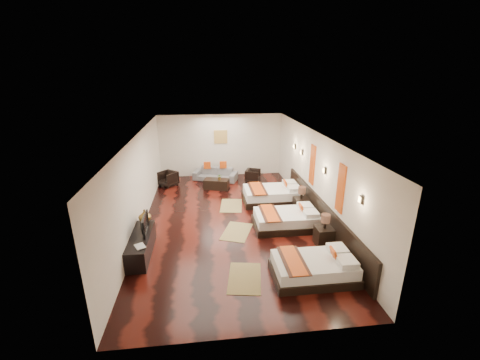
{
  "coord_description": "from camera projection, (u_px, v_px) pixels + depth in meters",
  "views": [
    {
      "loc": [
        -0.77,
        -9.12,
        4.59
      ],
      "look_at": [
        0.41,
        0.78,
        1.1
      ],
      "focal_mm": 23.35,
      "sensor_mm": 36.0,
      "label": 1
    }
  ],
  "objects": [
    {
      "name": "sconce_lounge",
      "position": [
        295.0,
        146.0,
        11.99
      ],
      "size": [
        0.07,
        0.12,
        0.18
      ],
      "color": "black",
      "rests_on": "right_wall"
    },
    {
      "name": "nightstand_b",
      "position": [
        301.0,
        204.0,
        10.61
      ],
      "size": [
        0.47,
        0.47,
        0.93
      ],
      "color": "black",
      "rests_on": "floor"
    },
    {
      "name": "tv",
      "position": [
        142.0,
        224.0,
        8.2
      ],
      "size": [
        0.14,
        0.82,
        0.47
      ],
      "primitive_type": "imported",
      "rotation": [
        0.0,
        0.0,
        1.61
      ],
      "color": "black",
      "rests_on": "tv_console"
    },
    {
      "name": "armchair_left",
      "position": [
        168.0,
        179.0,
        13.12
      ],
      "size": [
        0.95,
        0.95,
        0.62
      ],
      "primitive_type": "imported",
      "rotation": [
        0.0,
        0.0,
        -0.74
      ],
      "color": "black",
      "rests_on": "floor"
    },
    {
      "name": "sconce_mid",
      "position": [
        325.0,
        170.0,
        9.09
      ],
      "size": [
        0.07,
        0.12,
        0.18
      ],
      "color": "black",
      "rests_on": "right_wall"
    },
    {
      "name": "table_plant",
      "position": [
        220.0,
        177.0,
        12.68
      ],
      "size": [
        0.24,
        0.22,
        0.24
      ],
      "primitive_type": "imported",
      "rotation": [
        0.0,
        0.0,
        -0.14
      ],
      "color": "#27561C",
      "rests_on": "coffee_table"
    },
    {
      "name": "jute_mat_far",
      "position": [
        231.0,
        206.0,
        11.24
      ],
      "size": [
        0.9,
        1.29,
        0.01
      ],
      "primitive_type": "cube",
      "rotation": [
        0.0,
        0.0,
        -0.13
      ],
      "color": "olive",
      "rests_on": "floor"
    },
    {
      "name": "bed_mid",
      "position": [
        287.0,
        219.0,
        9.63
      ],
      "size": [
        1.97,
        1.24,
        0.75
      ],
      "color": "black",
      "rests_on": "floor"
    },
    {
      "name": "jute_mat_near",
      "position": [
        245.0,
        278.0,
        7.31
      ],
      "size": [
        0.94,
        1.31,
        0.01
      ],
      "primitive_type": "cube",
      "rotation": [
        0.0,
        0.0,
        -0.17
      ],
      "color": "olive",
      "rests_on": "floor"
    },
    {
      "name": "floor",
      "position": [
        230.0,
        220.0,
        10.15
      ],
      "size": [
        5.5,
        9.5,
        0.01
      ],
      "primitive_type": "cube",
      "color": "black",
      "rests_on": "ground"
    },
    {
      "name": "headboard_panel",
      "position": [
        321.0,
        214.0,
        9.55
      ],
      "size": [
        0.08,
        6.6,
        0.9
      ],
      "primitive_type": "cube",
      "color": "black",
      "rests_on": "floor"
    },
    {
      "name": "sconce_near",
      "position": [
        361.0,
        200.0,
        7.03
      ],
      "size": [
        0.07,
        0.12,
        0.18
      ],
      "color": "black",
      "rests_on": "right_wall"
    },
    {
      "name": "orange_panel_a",
      "position": [
        341.0,
        189.0,
        8.11
      ],
      "size": [
        0.04,
        0.4,
        1.3
      ],
      "primitive_type": "cube",
      "color": "#D86014",
      "rests_on": "right_wall"
    },
    {
      "name": "jute_mat_mid",
      "position": [
        237.0,
        232.0,
        9.42
      ],
      "size": [
        1.13,
        1.39,
        0.01
      ],
      "primitive_type": "cube",
      "rotation": [
        0.0,
        0.0,
        -0.36
      ],
      "color": "olive",
      "rests_on": "floor"
    },
    {
      "name": "bed_far",
      "position": [
        273.0,
        194.0,
        11.52
      ],
      "size": [
        2.12,
        1.33,
        0.81
      ],
      "color": "black",
      "rests_on": "floor"
    },
    {
      "name": "right_wall",
      "position": [
        315.0,
        176.0,
        9.99
      ],
      "size": [
        0.01,
        9.5,
        2.8
      ],
      "primitive_type": "cube",
      "color": "silver",
      "rests_on": "floor"
    },
    {
      "name": "tv_console",
      "position": [
        141.0,
        245.0,
        8.18
      ],
      "size": [
        0.5,
        1.8,
        0.55
      ],
      "primitive_type": "cube",
      "color": "black",
      "rests_on": "floor"
    },
    {
      "name": "bed_near",
      "position": [
        315.0,
        268.0,
        7.28
      ],
      "size": [
        1.92,
        1.21,
        0.73
      ],
      "color": "black",
      "rests_on": "floor"
    },
    {
      "name": "figurine",
      "position": [
        145.0,
        216.0,
        8.79
      ],
      "size": [
        0.41,
        0.41,
        0.37
      ],
      "primitive_type": "imported",
      "rotation": [
        0.0,
        0.0,
        0.18
      ],
      "color": "brown",
      "rests_on": "tv_console"
    },
    {
      "name": "orange_panel_b",
      "position": [
        312.0,
        165.0,
        10.17
      ],
      "size": [
        0.04,
        0.4,
        1.3
      ],
      "primitive_type": "cube",
      "color": "#D86014",
      "rests_on": "right_wall"
    },
    {
      "name": "ceiling",
      "position": [
        229.0,
        135.0,
        9.22
      ],
      "size": [
        5.5,
        9.5,
        0.01
      ],
      "primitive_type": "cube",
      "color": "white",
      "rests_on": "floor"
    },
    {
      "name": "book",
      "position": [
        135.0,
        248.0,
        7.51
      ],
      "size": [
        0.33,
        0.36,
        0.03
      ],
      "primitive_type": "imported",
      "rotation": [
        0.0,
        0.0,
        0.48
      ],
      "color": "black",
      "rests_on": "tv_console"
    },
    {
      "name": "back_wall",
      "position": [
        221.0,
        145.0,
        14.14
      ],
      "size": [
        5.5,
        0.01,
        2.8
      ],
      "primitive_type": "cube",
      "color": "silver",
      "rests_on": "floor"
    },
    {
      "name": "coffee_table",
      "position": [
        217.0,
        184.0,
        12.83
      ],
      "size": [
        1.1,
        0.76,
        0.4
      ],
      "primitive_type": "cube",
      "rotation": [
        0.0,
        0.0,
        -0.29
      ],
      "color": "black",
      "rests_on": "floor"
    },
    {
      "name": "sconce_far",
      "position": [
        302.0,
        152.0,
        11.15
      ],
      "size": [
        0.07,
        0.12,
        0.18
      ],
      "color": "black",
      "rests_on": "right_wall"
    },
    {
      "name": "gold_artwork",
      "position": [
        221.0,
        137.0,
        13.99
      ],
      "size": [
        0.6,
        0.04,
        0.6
      ],
      "primitive_type": "cube",
      "color": "#AD873F",
      "rests_on": "back_wall"
    },
    {
      "name": "nightstand_a",
      "position": [
        324.0,
        234.0,
        8.62
      ],
      "size": [
        0.47,
        0.47,
        0.92
      ],
      "color": "black",
      "rests_on": "floor"
    },
    {
      "name": "left_wall",
      "position": [
        139.0,
        183.0,
        9.38
      ],
      "size": [
        0.01,
        9.5,
        2.8
      ],
      "primitive_type": "cube",
      "color": "silver",
      "rests_on": "floor"
    },
    {
      "name": "armchair_right",
      "position": [
        253.0,
        176.0,
        13.62
      ],
      "size": [
        0.78,
        0.77,
        0.55
      ],
      "primitive_type": "imported",
      "rotation": [
        0.0,
        0.0,
        1.2
      ],
      "color": "black",
      "rests_on": "floor"
    },
    {
      "name": "sofa",
      "position": [
        215.0,
        174.0,
        13.79
      ],
      "size": [
        2.03,
        1.36,
        0.55
      ],
      "primitive_type": "imported",
      "rotation": [
        0.0,
        0.0,
        -0.36
      ],
      "color": "slate",
      "rests_on": "floor"
    }
  ]
}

